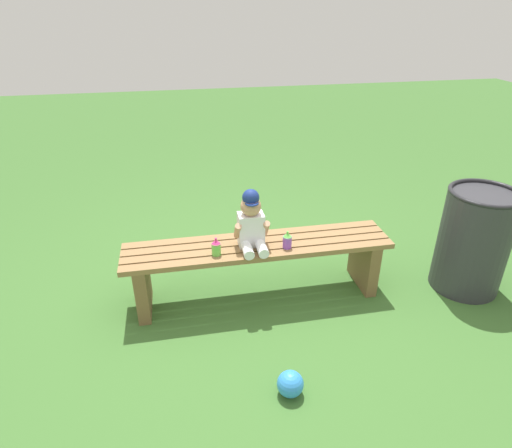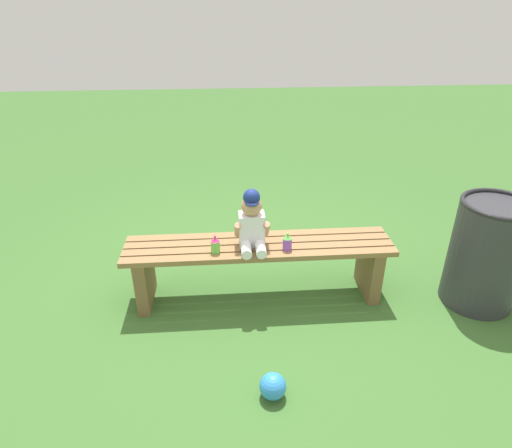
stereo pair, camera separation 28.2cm
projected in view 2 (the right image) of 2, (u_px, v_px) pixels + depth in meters
ground_plane at (259, 295)px, 3.15m from camera, size 16.00×16.00×0.00m
park_bench at (259, 260)px, 3.01m from camera, size 1.83×0.36×0.43m
child_figure at (252, 222)px, 2.85m from camera, size 0.23×0.27×0.40m
sippy_cup_left at (215, 245)px, 2.82m from camera, size 0.06×0.06×0.12m
sippy_cup_right at (287, 242)px, 2.86m from camera, size 0.06×0.06×0.12m
toy_ball at (273, 386)px, 2.32m from camera, size 0.15×0.15×0.15m
trash_bin at (487, 253)px, 2.92m from camera, size 0.49×0.49×0.77m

